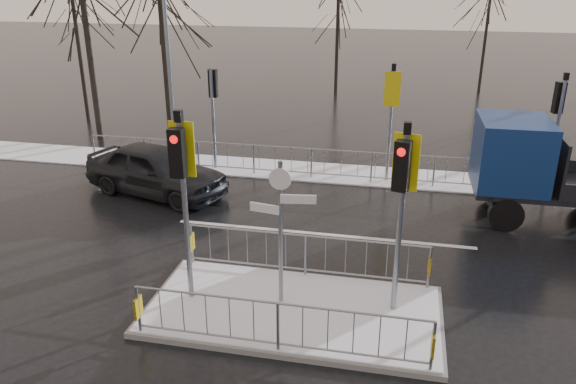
% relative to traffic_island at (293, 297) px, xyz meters
% --- Properties ---
extents(ground, '(120.00, 120.00, 0.00)m').
position_rel_traffic_island_xyz_m(ground, '(0.01, -0.01, -0.39)').
color(ground, black).
rests_on(ground, ground).
extents(snow_verge, '(30.00, 2.00, 0.04)m').
position_rel_traffic_island_xyz_m(snow_verge, '(0.01, 8.59, -0.37)').
color(snow_verge, white).
rests_on(snow_verge, ground).
extents(lane_markings, '(8.00, 11.38, 0.01)m').
position_rel_traffic_island_xyz_m(lane_markings, '(0.01, -0.34, -0.39)').
color(lane_markings, silver).
rests_on(lane_markings, ground).
extents(traffic_island, '(6.00, 3.04, 4.15)m').
position_rel_traffic_island_xyz_m(traffic_island, '(0.00, 0.00, 0.00)').
color(traffic_island, slate).
rests_on(traffic_island, ground).
extents(far_kerb_fixtures, '(18.00, 0.65, 3.83)m').
position_rel_traffic_island_xyz_m(far_kerb_fixtures, '(0.31, 8.08, 0.63)').
color(far_kerb_fixtures, gray).
rests_on(far_kerb_fixtures, ground).
extents(car_far_lane, '(4.98, 3.10, 1.58)m').
position_rel_traffic_island_xyz_m(car_far_lane, '(-5.48, 5.62, 0.40)').
color(car_far_lane, black).
rests_on(car_far_lane, ground).
extents(flatbed_truck, '(6.14, 2.29, 2.84)m').
position_rel_traffic_island_xyz_m(flatbed_truck, '(5.77, 6.06, 1.12)').
color(flatbed_truck, black).
rests_on(flatbed_truck, ground).
extents(tree_near_b, '(4.00, 4.00, 7.55)m').
position_rel_traffic_island_xyz_m(tree_near_b, '(-7.99, 12.49, 4.76)').
color(tree_near_b, black).
rests_on(tree_near_b, ground).
extents(tree_near_c, '(3.50, 3.50, 6.61)m').
position_rel_traffic_island_xyz_m(tree_near_c, '(-12.49, 13.49, 4.11)').
color(tree_near_c, black).
rests_on(tree_near_c, ground).
extents(tree_far_a, '(3.75, 3.75, 7.08)m').
position_rel_traffic_island_xyz_m(tree_far_a, '(-1.99, 21.99, 4.43)').
color(tree_far_a, black).
rests_on(tree_far_a, ground).
extents(tree_far_b, '(3.25, 3.25, 6.14)m').
position_rel_traffic_island_xyz_m(tree_far_b, '(6.01, 23.99, 3.79)').
color(tree_far_b, black).
rests_on(tree_far_b, ground).
extents(street_lamp_left, '(1.25, 0.18, 8.20)m').
position_rel_traffic_island_xyz_m(street_lamp_left, '(-6.42, 9.49, 4.10)').
color(street_lamp_left, gray).
rests_on(street_lamp_left, ground).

